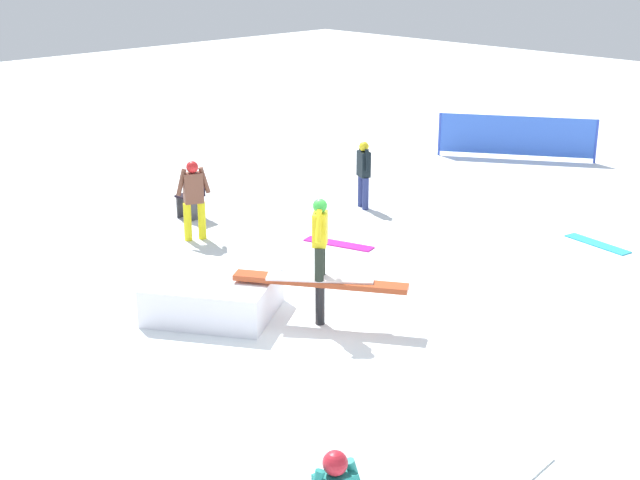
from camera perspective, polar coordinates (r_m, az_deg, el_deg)
ground_plane at (r=13.13m, az=0.00°, el=-5.37°), size 60.00×60.00×0.00m
rail_feature at (r=12.89m, az=0.00°, el=-2.95°), size 2.31×1.62×0.70m
snow_kicker_ramp at (r=13.44m, az=-6.84°, el=-3.58°), size 2.32×2.23×0.57m
main_rider_on_rail at (r=12.65m, az=0.00°, el=-0.13°), size 1.37×1.20×1.21m
bystander_black at (r=18.40m, az=2.81°, el=4.43°), size 0.56×0.31×1.41m
bystander_brown at (r=16.57m, az=-8.09°, el=2.81°), size 0.35×0.62×1.50m
loose_snowboard_cyan at (r=17.16m, az=17.33°, el=-0.24°), size 1.35×0.51×0.02m
loose_snowboard_magenta at (r=16.39m, az=1.20°, el=-0.25°), size 1.37×0.66×0.02m
folding_chair at (r=17.97m, az=-8.21°, el=2.65°), size 0.49×0.49×0.88m
safety_fence at (r=23.08m, az=12.47°, el=6.53°), size 3.31×2.15×1.10m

